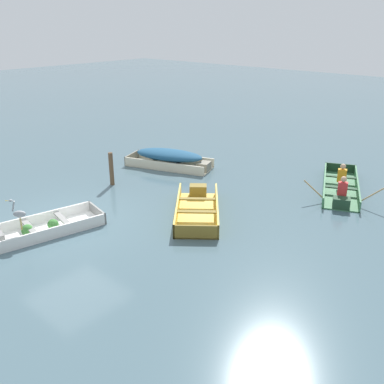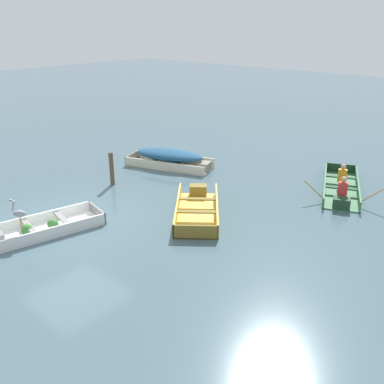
{
  "view_description": "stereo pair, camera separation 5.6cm",
  "coord_description": "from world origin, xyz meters",
  "px_view_note": "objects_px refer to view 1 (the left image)",
  "views": [
    {
      "loc": [
        9.77,
        -5.87,
        5.32
      ],
      "look_at": [
        1.63,
        3.39,
        0.35
      ],
      "focal_mm": 40.0,
      "sensor_mm": 36.0,
      "label": 1
    },
    {
      "loc": [
        9.81,
        -5.83,
        5.32
      ],
      "look_at": [
        1.63,
        3.39,
        0.35
      ],
      "focal_mm": 40.0,
      "sensor_mm": 36.0,
      "label": 2
    }
  ],
  "objects_px": {
    "skiff_cream_mid_moored": "(170,157)",
    "mooring_post": "(111,169)",
    "heron_on_dinghy": "(19,213)",
    "dinghy_white_foreground": "(42,229)",
    "skiff_yellow_near_moored": "(197,208)",
    "rowboat_green_with_crew": "(341,187)"
  },
  "relations": [
    {
      "from": "skiff_cream_mid_moored",
      "to": "mooring_post",
      "type": "height_order",
      "value": "mooring_post"
    },
    {
      "from": "skiff_cream_mid_moored",
      "to": "heron_on_dinghy",
      "type": "height_order",
      "value": "heron_on_dinghy"
    },
    {
      "from": "heron_on_dinghy",
      "to": "mooring_post",
      "type": "bearing_deg",
      "value": 110.44
    },
    {
      "from": "dinghy_white_foreground",
      "to": "skiff_yellow_near_moored",
      "type": "relative_size",
      "value": 0.99
    },
    {
      "from": "skiff_yellow_near_moored",
      "to": "rowboat_green_with_crew",
      "type": "bearing_deg",
      "value": 60.03
    },
    {
      "from": "mooring_post",
      "to": "heron_on_dinghy",
      "type": "bearing_deg",
      "value": -69.56
    },
    {
      "from": "dinghy_white_foreground",
      "to": "skiff_cream_mid_moored",
      "type": "relative_size",
      "value": 0.89
    },
    {
      "from": "skiff_cream_mid_moored",
      "to": "mooring_post",
      "type": "distance_m",
      "value": 2.74
    },
    {
      "from": "dinghy_white_foreground",
      "to": "mooring_post",
      "type": "xyz_separation_m",
      "value": [
        -1.44,
        3.56,
        0.45
      ]
    },
    {
      "from": "skiff_yellow_near_moored",
      "to": "skiff_cream_mid_moored",
      "type": "distance_m",
      "value": 4.39
    },
    {
      "from": "skiff_cream_mid_moored",
      "to": "heron_on_dinghy",
      "type": "bearing_deg",
      "value": -78.46
    },
    {
      "from": "skiff_yellow_near_moored",
      "to": "rowboat_green_with_crew",
      "type": "height_order",
      "value": "rowboat_green_with_crew"
    },
    {
      "from": "skiff_yellow_near_moored",
      "to": "mooring_post",
      "type": "distance_m",
      "value": 3.75
    },
    {
      "from": "skiff_yellow_near_moored",
      "to": "rowboat_green_with_crew",
      "type": "relative_size",
      "value": 0.84
    },
    {
      "from": "dinghy_white_foreground",
      "to": "rowboat_green_with_crew",
      "type": "height_order",
      "value": "rowboat_green_with_crew"
    },
    {
      "from": "heron_on_dinghy",
      "to": "mooring_post",
      "type": "xyz_separation_m",
      "value": [
        -1.55,
        4.16,
        -0.24
      ]
    },
    {
      "from": "rowboat_green_with_crew",
      "to": "mooring_post",
      "type": "bearing_deg",
      "value": -143.76
    },
    {
      "from": "skiff_yellow_near_moored",
      "to": "mooring_post",
      "type": "bearing_deg",
      "value": -176.86
    },
    {
      "from": "rowboat_green_with_crew",
      "to": "mooring_post",
      "type": "height_order",
      "value": "mooring_post"
    },
    {
      "from": "dinghy_white_foreground",
      "to": "mooring_post",
      "type": "relative_size",
      "value": 2.72
    },
    {
      "from": "skiff_cream_mid_moored",
      "to": "rowboat_green_with_crew",
      "type": "bearing_deg",
      "value": 16.84
    },
    {
      "from": "skiff_yellow_near_moored",
      "to": "skiff_cream_mid_moored",
      "type": "relative_size",
      "value": 0.9
    }
  ]
}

